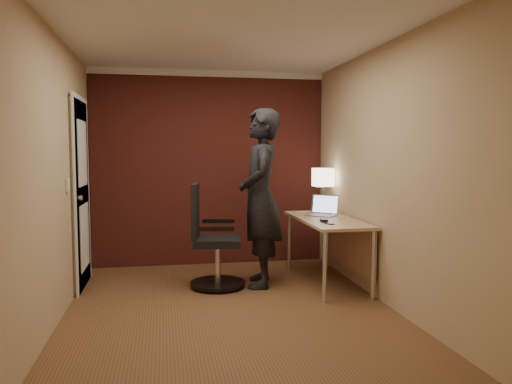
% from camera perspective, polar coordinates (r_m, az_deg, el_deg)
% --- Properties ---
extents(room, '(4.00, 4.00, 4.00)m').
position_cam_1_polar(room, '(6.06, -7.54, 3.66)').
color(room, brown).
rests_on(room, ground).
extents(desk, '(0.60, 1.50, 0.73)m').
position_cam_1_polar(desk, '(5.62, 8.78, -4.27)').
color(desk, tan).
rests_on(desk, ground).
extents(desk_lamp, '(0.22, 0.22, 0.54)m').
position_cam_1_polar(desk_lamp, '(6.14, 7.66, 1.61)').
color(desk_lamp, silver).
rests_on(desk_lamp, desk).
extents(laptop, '(0.42, 0.41, 0.23)m').
position_cam_1_polar(laptop, '(5.84, 7.64, -2.03)').
color(laptop, silver).
rests_on(laptop, desk).
extents(mouse, '(0.06, 0.10, 0.03)m').
position_cam_1_polar(mouse, '(5.29, 7.76, -3.25)').
color(mouse, black).
rests_on(mouse, desk).
extents(phone, '(0.08, 0.12, 0.01)m').
position_cam_1_polar(phone, '(5.15, 8.41, -3.59)').
color(phone, black).
rests_on(phone, desk).
extents(office_chair, '(0.60, 0.66, 1.10)m').
position_cam_1_polar(office_chair, '(5.42, -5.16, -5.81)').
color(office_chair, black).
rests_on(office_chair, ground).
extents(person, '(0.56, 0.77, 1.93)m').
position_cam_1_polar(person, '(5.42, 0.50, -0.66)').
color(person, black).
rests_on(person, ground).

